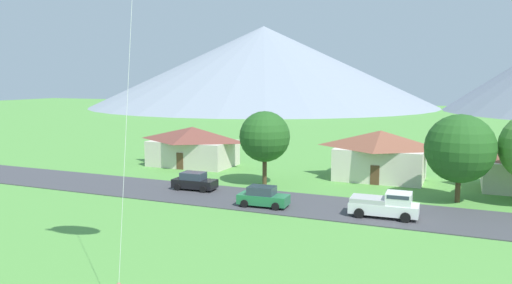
% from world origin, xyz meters
% --- Properties ---
extents(road_strip, '(160.00, 7.72, 0.08)m').
position_xyz_m(road_strip, '(0.00, 31.37, 0.04)').
color(road_strip, '#424247').
rests_on(road_strip, ground).
extents(mountain_west_ridge, '(132.46, 132.46, 30.82)m').
position_xyz_m(mountain_west_ridge, '(-64.73, 173.92, 15.41)').
color(mountain_west_ridge, gray).
rests_on(mountain_west_ridge, ground).
extents(house_left_center, '(9.74, 6.64, 5.24)m').
position_xyz_m(house_left_center, '(0.94, 44.98, 2.71)').
color(house_left_center, beige).
rests_on(house_left_center, ground).
extents(house_right_center, '(10.79, 6.57, 4.79)m').
position_xyz_m(house_right_center, '(-21.73, 44.65, 2.48)').
color(house_right_center, beige).
rests_on(house_right_center, ground).
extents(tree_near_left, '(5.93, 5.93, 7.68)m').
position_xyz_m(tree_near_left, '(8.78, 37.59, 4.71)').
color(tree_near_left, '#4C3823').
rests_on(tree_near_left, ground).
extents(tree_center, '(5.11, 5.11, 7.47)m').
position_xyz_m(tree_center, '(-9.36, 37.69, 4.90)').
color(tree_center, '#4C3823').
rests_on(tree_center, ground).
extents(parked_car_black_west_end, '(4.27, 2.21, 1.68)m').
position_xyz_m(parked_car_black_west_end, '(-14.61, 32.66, 0.87)').
color(parked_car_black_west_end, black).
rests_on(parked_car_black_west_end, road_strip).
extents(parked_car_green_mid_west, '(4.28, 2.24, 1.68)m').
position_xyz_m(parked_car_green_mid_west, '(-6.17, 29.44, 0.87)').
color(parked_car_green_mid_west, '#237042').
rests_on(parked_car_green_mid_west, road_strip).
extents(pickup_truck_white_west_side, '(5.27, 2.47, 1.99)m').
position_xyz_m(pickup_truck_white_west_side, '(3.76, 30.10, 1.06)').
color(pickup_truck_white_west_side, white).
rests_on(pickup_truck_white_west_side, road_strip).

